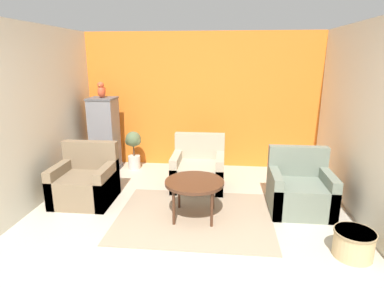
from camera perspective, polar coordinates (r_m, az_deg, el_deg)
name	(u,v)px	position (r m, az deg, el deg)	size (l,w,h in m)	color
ground_plane	(174,277)	(3.30, -3.20, -22.49)	(20.00, 20.00, 0.00)	beige
wall_back_accent	(201,101)	(5.98, 1.67, 7.64)	(4.38, 0.06, 2.46)	orange
wall_left	(40,115)	(5.02, -25.40, 4.73)	(0.06, 3.30, 2.46)	beige
wall_right	(360,121)	(4.63, 27.68, 3.69)	(0.06, 3.30, 2.46)	beige
area_rug	(194,217)	(4.28, 0.43, -12.77)	(1.99, 1.57, 0.01)	gray
coffee_table	(194,184)	(4.09, 0.44, -7.15)	(0.75, 0.75, 0.50)	#472819
armchair_left	(85,183)	(4.87, -18.42, -6.57)	(0.80, 0.73, 0.82)	#7A664C
armchair_right	(300,191)	(4.60, 18.59, -7.88)	(0.80, 0.73, 0.82)	slate
armchair_middle	(198,171)	(5.10, 1.13, -4.78)	(0.80, 0.73, 0.82)	tan
birdcage	(105,135)	(5.97, -15.25, 1.57)	(0.47, 0.47, 1.33)	#555559
parrot	(102,90)	(5.84, -15.79, 9.18)	(0.13, 0.24, 0.28)	#D14C2D
potted_plant	(133,146)	(5.99, -10.37, -0.38)	(0.31, 0.28, 0.71)	beige
wicker_basket	(354,243)	(3.86, 26.81, -15.40)	(0.42, 0.42, 0.29)	tan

